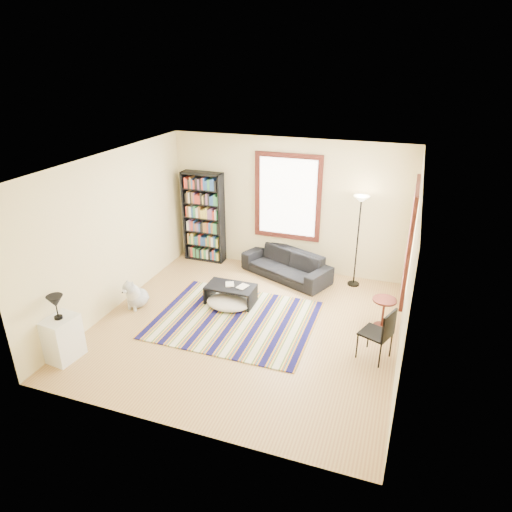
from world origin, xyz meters
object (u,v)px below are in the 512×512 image
(floor_lamp, at_px, (357,242))
(floor_cushion, at_px, (229,302))
(coffee_table, at_px, (231,294))
(folding_chair, at_px, (375,333))
(dog, at_px, (137,292))
(white_cabinet, at_px, (63,338))
(bookshelf, at_px, (204,217))
(sofa, at_px, (286,264))
(side_table, at_px, (383,313))

(floor_lamp, bearing_deg, floor_cushion, -140.58)
(floor_cushion, bearing_deg, coffee_table, 97.09)
(folding_chair, distance_m, dog, 4.27)
(coffee_table, relative_size, white_cabinet, 1.29)
(bookshelf, relative_size, floor_lamp, 1.08)
(sofa, bearing_deg, folding_chair, -24.66)
(floor_lamp, bearing_deg, folding_chair, -74.86)
(floor_cushion, xyz_separation_m, dog, (-1.59, -0.51, 0.18))
(floor_lamp, xyz_separation_m, side_table, (0.68, -1.43, -0.66))
(sofa, distance_m, floor_cushion, 1.71)
(folding_chair, xyz_separation_m, white_cabinet, (-4.45, -1.57, -0.08))
(folding_chair, bearing_deg, white_cabinet, -138.90)
(coffee_table, distance_m, white_cabinet, 2.98)
(sofa, relative_size, floor_cushion, 2.28)
(coffee_table, bearing_deg, folding_chair, -17.14)
(floor_lamp, relative_size, side_table, 3.44)
(sofa, bearing_deg, white_cabinet, -99.13)
(sofa, height_order, floor_cushion, sofa)
(folding_chair, xyz_separation_m, dog, (-4.27, 0.16, -0.14))
(coffee_table, relative_size, folding_chair, 1.05)
(side_table, bearing_deg, floor_cushion, -174.78)
(sofa, relative_size, bookshelf, 0.95)
(floor_lamp, xyz_separation_m, folding_chair, (0.63, -2.34, -0.50))
(bookshelf, distance_m, floor_cushion, 2.45)
(sofa, xyz_separation_m, coffee_table, (-0.67, -1.41, -0.10))
(sofa, relative_size, folding_chair, 2.21)
(floor_cushion, height_order, floor_lamp, floor_lamp)
(sofa, xyz_separation_m, floor_lamp, (1.39, 0.10, 0.65))
(bookshelf, height_order, floor_cushion, bookshelf)
(coffee_table, height_order, folding_chair, folding_chair)
(sofa, distance_m, dog, 3.06)
(coffee_table, distance_m, dog, 1.71)
(bookshelf, height_order, coffee_table, bookshelf)
(folding_chair, bearing_deg, floor_lamp, 126.77)
(white_cabinet, bearing_deg, folding_chair, 25.60)
(coffee_table, distance_m, side_table, 2.75)
(floor_cushion, relative_size, white_cabinet, 1.19)
(floor_lamp, height_order, side_table, floor_lamp)
(folding_chair, height_order, dog, folding_chair)
(dog, bearing_deg, bookshelf, 93.18)
(bookshelf, bearing_deg, dog, -96.39)
(sofa, xyz_separation_m, dog, (-2.24, -2.09, 0.01))
(sofa, bearing_deg, bookshelf, -164.52)
(sofa, relative_size, white_cabinet, 2.71)
(floor_lamp, relative_size, white_cabinet, 2.66)
(floor_lamp, height_order, folding_chair, floor_lamp)
(side_table, relative_size, white_cabinet, 0.77)
(white_cabinet, height_order, dog, white_cabinet)
(floor_cushion, xyz_separation_m, floor_lamp, (2.04, 1.68, 0.83))
(floor_cushion, bearing_deg, bookshelf, 125.68)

